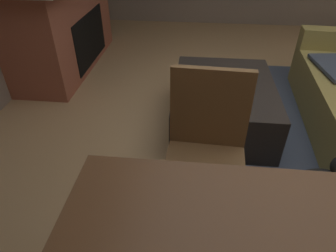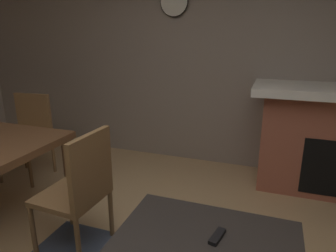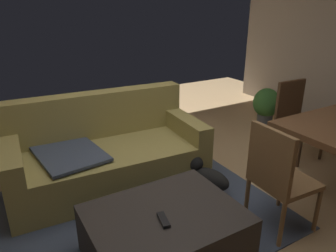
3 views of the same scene
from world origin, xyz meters
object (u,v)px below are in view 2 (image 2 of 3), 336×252
Objects in this scene: tv_remote at (217,236)px; dining_chair_south at (29,131)px; wall_clock at (174,2)px; dining_chair_west at (80,186)px.

tv_remote is 2.53m from dining_chair_south.
tv_remote is 0.46× the size of wall_clock.
dining_chair_west is 2.70× the size of wall_clock.
dining_chair_west is 1.00× the size of dining_chair_south.
wall_clock is (-0.06, -1.92, 1.40)m from dining_chair_west.
dining_chair_west is at bearing 145.53° from dining_chair_south.
dining_chair_south is (1.32, -0.91, 0.00)m from dining_chair_west.
dining_chair_south is (2.32, -0.99, 0.10)m from tv_remote.
dining_chair_west reaches higher than tv_remote.
dining_chair_south is 2.22m from wall_clock.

